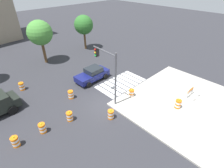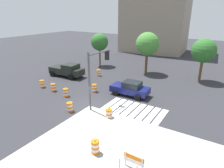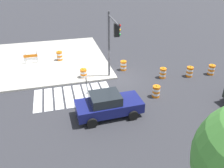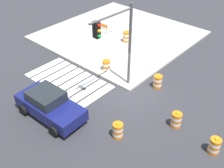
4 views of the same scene
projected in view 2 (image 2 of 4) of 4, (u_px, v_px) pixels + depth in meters
ground_plane at (90, 107)px, 19.59m from camera, size 120.00×120.00×0.00m
crosswalk_stripes at (134, 110)px, 19.05m from camera, size 5.85×3.20×0.02m
sports_car at (130, 88)px, 22.16m from camera, size 4.36×2.25×1.63m
pickup_truck at (68, 70)px, 28.47m from camera, size 5.26×2.58×1.92m
traffic_barrel_near_corner at (42, 84)px, 24.57m from camera, size 0.56×0.56×1.02m
traffic_barrel_crosswalk_end at (70, 107)px, 18.62m from camera, size 0.56×0.56×1.02m
traffic_barrel_median_near at (53, 87)px, 23.43m from camera, size 0.56×0.56×1.02m
traffic_barrel_median_far at (94, 88)px, 23.22m from camera, size 0.56×0.56×1.02m
traffic_barrel_far_curb at (109, 114)px, 17.38m from camera, size 0.56×0.56×1.02m
traffic_barrel_lane_center at (99, 73)px, 28.99m from camera, size 0.56×0.56×1.02m
traffic_barrel_opposite_curb at (66, 93)px, 21.95m from camera, size 0.56×0.56×1.02m
traffic_barrel_on_sidewalk at (95, 147)px, 12.92m from camera, size 0.56×0.56×1.02m
construction_barricade at (133, 162)px, 11.45m from camera, size 1.30×0.79×1.00m
traffic_light_pole at (97, 69)px, 18.36m from camera, size 0.48×3.29×5.50m
street_tree_streetside_near at (147, 44)px, 28.95m from camera, size 3.41×3.41×6.14m
street_tree_streetside_mid at (100, 42)px, 33.26m from camera, size 2.89×2.89×5.53m
street_tree_streetside_far at (204, 51)px, 25.59m from camera, size 3.13×3.13×5.71m
office_building_far at (156, 11)px, 44.49m from camera, size 14.66×10.95×18.21m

